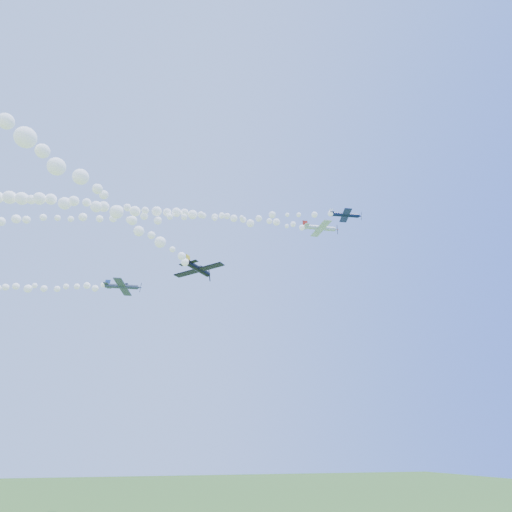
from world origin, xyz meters
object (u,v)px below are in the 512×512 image
object	(u,v)px
plane_navy	(345,215)
plane_black	(199,269)
plane_grey	(123,286)
plane_white	(321,228)

from	to	relation	value
plane_navy	plane_black	bearing A→B (deg)	-153.41
plane_navy	plane_black	world-z (taller)	plane_navy
plane_navy	plane_grey	bearing A→B (deg)	164.53
plane_navy	plane_black	distance (m)	32.59
plane_white	plane_navy	bearing A→B (deg)	-80.50
plane_white	plane_grey	bearing A→B (deg)	159.93
plane_white	plane_navy	xyz separation A→B (m)	(1.08, -9.08, -1.67)
plane_navy	plane_grey	world-z (taller)	plane_navy
plane_white	plane_black	bearing A→B (deg)	-150.07
plane_grey	plane_black	size ratio (longest dim) A/B	1.20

